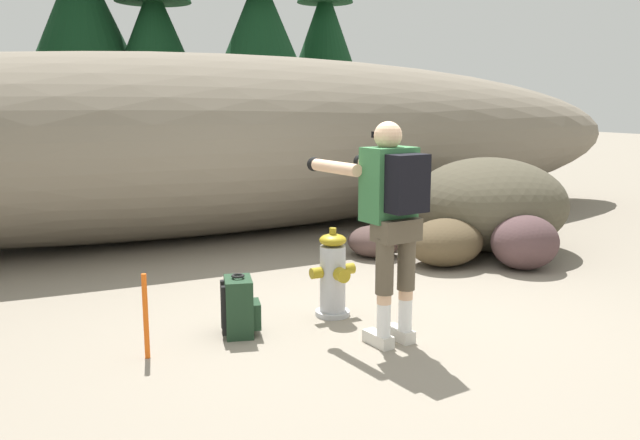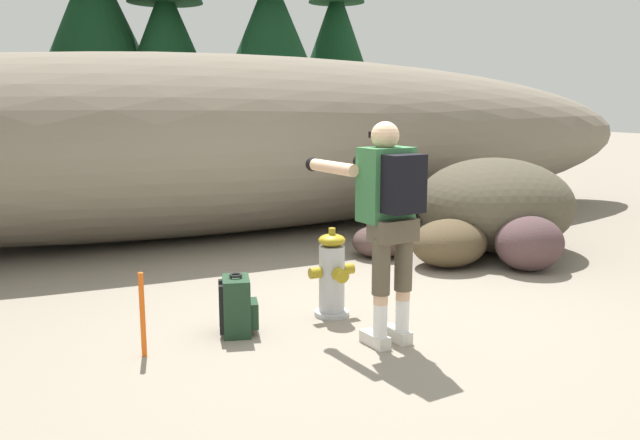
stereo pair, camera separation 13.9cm
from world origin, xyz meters
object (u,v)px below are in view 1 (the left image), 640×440
at_px(fire_hydrant, 333,276).
at_px(spare_backpack, 239,307).
at_px(utility_worker, 389,205).
at_px(survey_stake, 146,316).
at_px(boulder_large, 488,204).
at_px(boulder_mid, 446,242).
at_px(boulder_outlier, 374,241).
at_px(boulder_small, 525,242).

distance_m(fire_hydrant, spare_backpack, 0.85).
bearing_deg(fire_hydrant, utility_worker, -84.32).
height_order(utility_worker, survey_stake, utility_worker).
bearing_deg(boulder_large, boulder_mid, -157.02).
xyz_separation_m(spare_backpack, boulder_outlier, (2.25, 1.67, -0.04)).
xyz_separation_m(boulder_large, survey_stake, (-4.38, -1.52, -0.25)).
xyz_separation_m(fire_hydrant, boulder_large, (2.80, 1.31, 0.21)).
distance_m(fire_hydrant, boulder_small, 2.55).
height_order(boulder_outlier, survey_stake, survey_stake).
xyz_separation_m(fire_hydrant, utility_worker, (0.07, -0.70, 0.68)).
bearing_deg(spare_backpack, boulder_small, 24.53).
distance_m(boulder_mid, boulder_small, 0.82).
bearing_deg(utility_worker, boulder_outlier, -35.76).
xyz_separation_m(spare_backpack, boulder_large, (3.64, 1.37, 0.33)).
relative_size(spare_backpack, boulder_mid, 0.53).
relative_size(boulder_large, boulder_outlier, 2.97).
bearing_deg(survey_stake, boulder_outlier, 31.32).
height_order(fire_hydrant, boulder_mid, fire_hydrant).
distance_m(spare_backpack, survey_stake, 0.75).
distance_m(fire_hydrant, utility_worker, 0.98).
height_order(boulder_small, survey_stake, survey_stake).
relative_size(boulder_large, survey_stake, 3.02).
distance_m(spare_backpack, boulder_small, 3.39).
height_order(utility_worker, boulder_small, utility_worker).
bearing_deg(utility_worker, fire_hydrant, 0.04).
bearing_deg(boulder_large, utility_worker, -143.64).
bearing_deg(survey_stake, utility_worker, -16.88).
bearing_deg(boulder_large, boulder_small, -107.76).
relative_size(fire_hydrant, boulder_outlier, 1.21).
bearing_deg(survey_stake, boulder_large, 19.10).
bearing_deg(utility_worker, survey_stake, 67.48).
distance_m(boulder_small, survey_stake, 4.13).
distance_m(fire_hydrant, survey_stake, 1.59).
distance_m(spare_backpack, boulder_large, 3.91).
xyz_separation_m(boulder_large, boulder_small, (-0.29, -0.90, -0.26)).
distance_m(fire_hydrant, boulder_mid, 2.09).
bearing_deg(spare_backpack, fire_hydrant, 20.92).
bearing_deg(fire_hydrant, survey_stake, -172.50).
relative_size(boulder_large, boulder_mid, 2.04).
height_order(boulder_large, boulder_small, boulder_large).
bearing_deg(boulder_outlier, utility_worker, -120.12).
bearing_deg(spare_backpack, boulder_large, 37.12).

